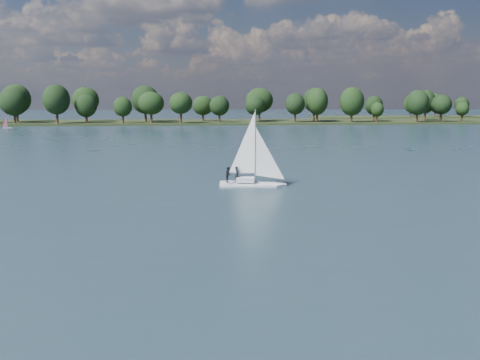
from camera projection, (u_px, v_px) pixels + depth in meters
name	position (u px, v px, depth m)	size (l,w,h in m)	color
ground	(236.00, 148.00, 111.34)	(700.00, 700.00, 0.00)	#233342
far_shore	(219.00, 123.00, 221.73)	(660.00, 40.00, 1.50)	black
sailboat	(249.00, 164.00, 63.60)	(7.42, 2.63, 9.57)	silver
dinghy_pink	(7.00, 125.00, 183.97)	(3.03, 1.88, 4.52)	silver
treeline	(214.00, 103.00, 216.21)	(562.52, 73.53, 18.58)	black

